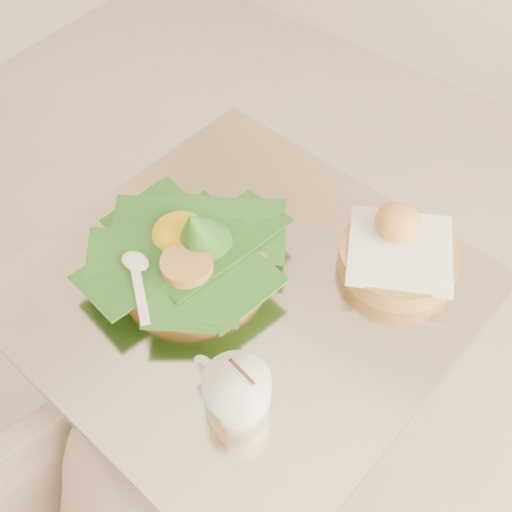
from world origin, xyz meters
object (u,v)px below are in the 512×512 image
Objects in this scene: coffee_mug at (236,393)px; rice_basket at (191,250)px; cafe_table at (244,353)px; bread_basket at (398,252)px.

rice_basket is at bearing 143.98° from coffee_mug.
cafe_table is at bearing 8.00° from rice_basket.
rice_basket is 1.39× the size of bread_basket.
cafe_table is 0.28m from rice_basket.
bread_basket is 1.40× the size of coffee_mug.
cafe_table is at bearing 125.54° from coffee_mug.
coffee_mug is at bearing -98.11° from bread_basket.
cafe_table is 3.17× the size of bread_basket.
rice_basket is (-0.10, -0.01, 0.27)m from cafe_table.
rice_basket reaches higher than cafe_table.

